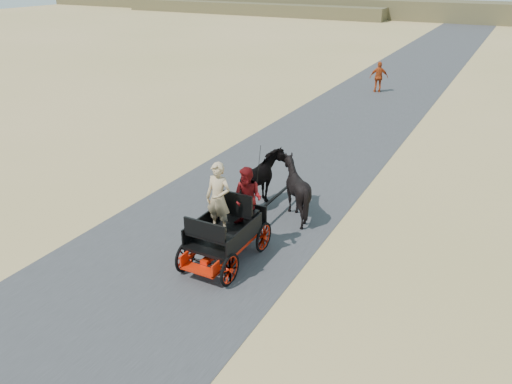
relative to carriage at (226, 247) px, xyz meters
The scene contains 10 objects.
ground 1.21m from the carriage, 167.45° to the right, with size 140.00×140.00×0.00m, color tan.
road 1.21m from the carriage, 167.45° to the right, with size 6.00×140.00×0.01m, color #38383A.
ridge_far 61.76m from the carriage, 91.05° to the left, with size 140.00×6.00×2.40m, color brown.
ridge_near 65.61m from the carriage, 118.33° to the left, with size 40.00×4.00×1.60m, color brown.
carriage is the anchor object (origin of this frame).
horse_left 3.09m from the carriage, 100.39° to the left, with size 0.91×2.01×1.70m, color black.
horse_right 3.09m from the carriage, 79.61° to the left, with size 1.37×1.54×1.70m, color black.
driver_man 1.28m from the carriage, 165.96° to the left, with size 0.66×0.43×1.80m, color tan.
passenger_woman 1.33m from the carriage, 63.43° to the left, with size 0.77×0.60×1.58m, color #660C0F.
pedestrian 19.42m from the carriage, 94.46° to the left, with size 1.01×0.42×1.73m, color #AC3B13.
Camera 1 is at (6.79, -8.81, 6.75)m, focal length 35.00 mm.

